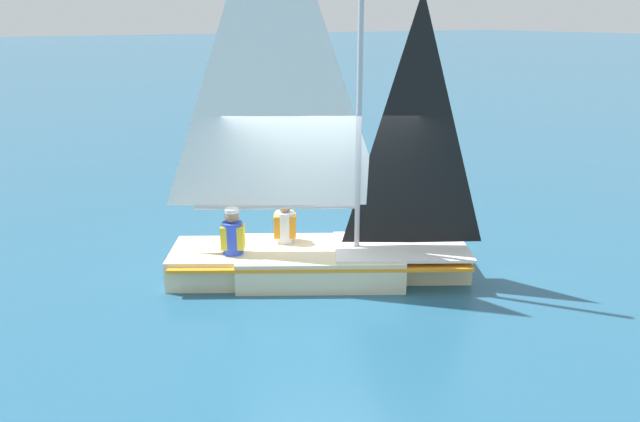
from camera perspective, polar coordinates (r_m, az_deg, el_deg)
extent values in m
plane|color=#235675|center=(9.75, 0.00, -5.98)|extent=(260.00, 260.00, 0.00)
cube|color=beige|center=(9.66, 0.00, -4.71)|extent=(2.43, 2.85, 0.46)
cube|color=beige|center=(9.84, 10.31, -4.57)|extent=(1.18, 1.28, 0.46)
cube|color=beige|center=(9.79, -10.37, -4.70)|extent=(1.55, 1.48, 0.46)
cube|color=orange|center=(9.60, 0.00, -3.89)|extent=(3.37, 4.55, 0.05)
cube|color=silver|center=(9.66, 7.37, -3.24)|extent=(2.11, 2.40, 0.04)
cylinder|color=#B7B7BC|center=(9.00, 3.68, 13.20)|extent=(0.08, 0.08, 5.50)
cylinder|color=#B7B7BC|center=(9.37, -4.02, 0.38)|extent=(1.24, 2.17, 0.07)
pyramid|color=white|center=(8.97, -4.35, 15.02)|extent=(1.16, 2.06, 4.68)
pyramid|color=black|center=(9.20, 8.89, 8.02)|extent=(0.78, 1.36, 3.68)
cube|color=black|center=(9.92, -13.64, -5.04)|extent=(0.06, 0.08, 0.32)
cube|color=black|center=(9.96, -3.18, -4.05)|extent=(0.35, 0.36, 0.45)
cylinder|color=white|center=(9.79, -3.22, -1.47)|extent=(0.41, 0.41, 0.50)
cube|color=orange|center=(9.78, -3.22, -1.33)|extent=(0.39, 0.42, 0.35)
sphere|color=#A87A56|center=(9.69, -3.26, 0.49)|extent=(0.22, 0.22, 0.22)
cube|color=black|center=(9.55, -7.85, -5.15)|extent=(0.35, 0.36, 0.45)
cylinder|color=blue|center=(9.38, -7.97, -2.47)|extent=(0.41, 0.41, 0.50)
cube|color=yellow|center=(9.37, -7.98, -2.33)|extent=(0.39, 0.42, 0.35)
sphere|color=#A87A56|center=(9.27, -8.06, -0.44)|extent=(0.22, 0.22, 0.22)
cylinder|color=white|center=(9.25, -8.08, 0.04)|extent=(0.28, 0.28, 0.06)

